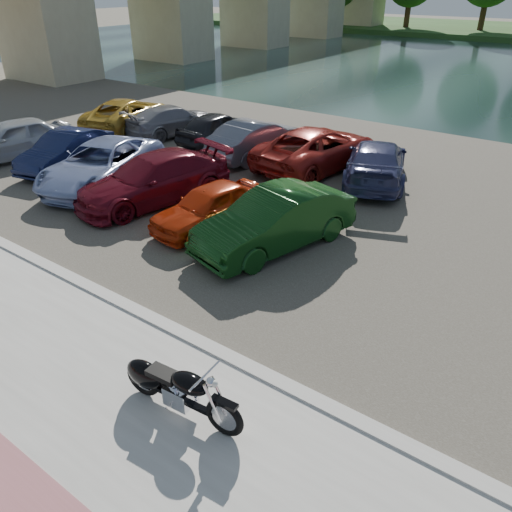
{
  "coord_description": "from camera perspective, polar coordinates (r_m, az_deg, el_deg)",
  "views": [
    {
      "loc": [
        5.33,
        -3.54,
        6.31
      ],
      "look_at": [
        -0.15,
        3.98,
        1.1
      ],
      "focal_mm": 35.0,
      "sensor_mm": 36.0,
      "label": 1
    }
  ],
  "objects": [
    {
      "name": "ground",
      "position": [
        8.99,
        -14.95,
        -16.67
      ],
      "size": [
        200.0,
        200.0,
        0.0
      ],
      "primitive_type": "plane",
      "color": "#595447",
      "rests_on": "ground"
    },
    {
      "name": "promenade",
      "position": [
        8.6,
        -20.32,
        -19.9
      ],
      "size": [
        60.0,
        6.0,
        0.1
      ],
      "primitive_type": "cube",
      "color": "#A7A49D",
      "rests_on": "ground"
    },
    {
      "name": "kerb",
      "position": [
        9.9,
        -6.14,
        -10.04
      ],
      "size": [
        60.0,
        0.3,
        0.14
      ],
      "primitive_type": "cube",
      "color": "#A7A49D",
      "rests_on": "ground"
    },
    {
      "name": "parking_lot",
      "position": [
        16.72,
        14.83,
        6.13
      ],
      "size": [
        60.0,
        18.0,
        0.04
      ],
      "primitive_type": "cube",
      "color": "#464138",
      "rests_on": "ground"
    },
    {
      "name": "motorcycle",
      "position": [
        8.41,
        -9.69,
        -14.44
      ],
      "size": [
        2.33,
        0.75,
        1.05
      ],
      "rotation": [
        0.0,
        0.0,
        0.09
      ],
      "color": "black",
      "rests_on": "promenade"
    },
    {
      "name": "car_0",
      "position": [
        22.09,
        -26.06,
        11.9
      ],
      "size": [
        2.74,
        4.75,
        1.52
      ],
      "primitive_type": "imported",
      "rotation": [
        0.0,
        0.0,
        -0.22
      ],
      "color": "#ACB1B8",
      "rests_on": "parking_lot"
    },
    {
      "name": "car_1",
      "position": [
        20.14,
        -20.88,
        11.21
      ],
      "size": [
        2.35,
        4.29,
        1.34
      ],
      "primitive_type": "imported",
      "rotation": [
        0.0,
        0.0,
        0.24
      ],
      "color": "#131A3D",
      "rests_on": "parking_lot"
    },
    {
      "name": "car_2",
      "position": [
        17.99,
        -17.25,
        9.97
      ],
      "size": [
        3.89,
        5.69,
        1.45
      ],
      "primitive_type": "imported",
      "rotation": [
        0.0,
        0.0,
        0.31
      ],
      "color": "#8796C5",
      "rests_on": "parking_lot"
    },
    {
      "name": "car_3",
      "position": [
        16.15,
        -11.63,
        8.6
      ],
      "size": [
        3.17,
        5.44,
        1.48
      ],
      "primitive_type": "imported",
      "rotation": [
        0.0,
        0.0,
        -0.23
      ],
      "color": "maroon",
      "rests_on": "parking_lot"
    },
    {
      "name": "car_4",
      "position": [
        14.19,
        -5.28,
        5.66
      ],
      "size": [
        1.98,
        3.83,
        1.25
      ],
      "primitive_type": "imported",
      "rotation": [
        0.0,
        0.0,
        -0.14
      ],
      "color": "#BB2D0C",
      "rests_on": "parking_lot"
    },
    {
      "name": "car_5",
      "position": [
        12.98,
        2.22,
        4.06
      ],
      "size": [
        2.69,
        4.84,
        1.51
      ],
      "primitive_type": "imported",
      "rotation": [
        0.0,
        0.0,
        -0.25
      ],
      "color": "#0E3511",
      "rests_on": "parking_lot"
    },
    {
      "name": "car_6",
      "position": [
        25.07,
        -14.51,
        15.49
      ],
      "size": [
        3.54,
        5.38,
        1.37
      ],
      "primitive_type": "imported",
      "rotation": [
        0.0,
        0.0,
        3.42
      ],
      "color": "gold",
      "rests_on": "parking_lot"
    },
    {
      "name": "car_7",
      "position": [
        23.61,
        -9.49,
        15.08
      ],
      "size": [
        2.61,
        4.72,
        1.3
      ],
      "primitive_type": "imported",
      "rotation": [
        0.0,
        0.0,
        2.96
      ],
      "color": "gray",
      "rests_on": "parking_lot"
    },
    {
      "name": "car_8",
      "position": [
        22.02,
        -4.41,
        14.43
      ],
      "size": [
        1.8,
        4.02,
        1.34
      ],
      "primitive_type": "imported",
      "rotation": [
        0.0,
        0.0,
        3.09
      ],
      "color": "black",
      "rests_on": "parking_lot"
    },
    {
      "name": "car_9",
      "position": [
        20.12,
        0.11,
        13.25
      ],
      "size": [
        2.0,
        4.56,
        1.46
      ],
      "primitive_type": "imported",
      "rotation": [
        0.0,
        0.0,
        3.04
      ],
      "color": "#585B6A",
      "rests_on": "parking_lot"
    },
    {
      "name": "car_10",
      "position": [
        19.0,
        7.02,
        12.15
      ],
      "size": [
        3.15,
        5.71,
        1.51
      ],
      "primitive_type": "imported",
      "rotation": [
        0.0,
        0.0,
        3.02
      ],
      "color": "maroon",
      "rests_on": "parking_lot"
    },
    {
      "name": "car_11",
      "position": [
        18.02,
        13.56,
        10.45
      ],
      "size": [
        3.63,
        5.27,
        1.42
      ],
      "primitive_type": "imported",
      "rotation": [
        0.0,
        0.0,
        3.52
      ],
      "color": "navy",
      "rests_on": "parking_lot"
    }
  ]
}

